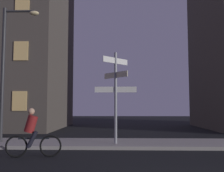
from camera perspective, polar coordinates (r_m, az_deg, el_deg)
sidewalk_kerb at (r=11.37m, az=8.60°, el=-12.59°), size 40.00×2.56×0.14m
signpost at (r=10.73m, az=0.81°, el=-0.75°), size 1.76×1.03×3.81m
street_lamp at (r=12.33m, az=-22.18°, el=5.16°), size 1.64×0.28×5.97m
cyclist at (r=8.96m, az=-17.37°, el=-10.24°), size 1.81×0.37×1.61m
building_left_block at (r=22.79m, az=-23.52°, el=11.19°), size 10.17×8.73×15.43m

